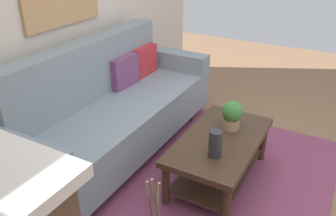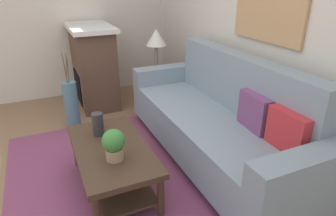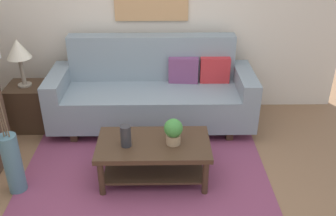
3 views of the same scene
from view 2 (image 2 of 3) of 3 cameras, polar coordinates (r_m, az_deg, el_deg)
name	(u,v)px [view 2 (image 2 of 3)]	position (r m, az deg, el deg)	size (l,w,h in m)	color
ground_plane	(75,191)	(2.86, -17.74, -15.21)	(9.01, 9.01, 0.00)	#8C6647
wall_back	(267,24)	(3.08, 18.81, 15.29)	(5.01, 0.10, 2.70)	beige
wall_left	(70,7)	(4.86, -18.54, 18.11)	(0.10, 4.92, 2.70)	beige
area_rug	(128,177)	(2.91, -7.78, -13.11)	(2.51, 2.15, 0.01)	#843D5B
couch	(217,122)	(2.99, 9.55, -2.63)	(2.43, 0.84, 1.08)	gray
throw_pillow_plum	(255,112)	(2.68, 16.63, -0.70)	(0.36, 0.12, 0.32)	#7A4270
throw_pillow_crimson	(288,131)	(2.43, 22.39, -4.15)	(0.36, 0.12, 0.32)	red
coffee_table	(112,158)	(2.63, -10.80, -9.61)	(1.10, 0.60, 0.43)	#422D1E
tabletop_vase	(98,124)	(2.74, -13.49, -3.10)	(0.10, 0.10, 0.22)	#2D2D33
potted_plant_tabletop	(114,144)	(2.34, -10.54, -6.87)	(0.18, 0.18, 0.26)	tan
side_table	(157,89)	(4.26, -2.17, 3.79)	(0.44, 0.44, 0.56)	#422D1E
table_lamp	(156,39)	(4.07, -2.33, 13.26)	(0.28, 0.28, 0.57)	gray
fireplace	(94,66)	(4.42, -14.30, 7.99)	(1.02, 0.58, 1.16)	brown
floor_vase	(72,106)	(3.78, -18.23, 0.33)	(0.17, 0.17, 0.62)	slate
floor_vase_branch_a	(66,68)	(3.60, -19.19, 7.39)	(0.01, 0.01, 0.36)	brown
floor_vase_branch_b	(68,67)	(3.63, -18.98, 7.55)	(0.01, 0.01, 0.36)	brown
floor_vase_branch_c	(64,67)	(3.63, -19.52, 7.46)	(0.01, 0.01, 0.36)	brown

